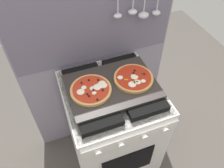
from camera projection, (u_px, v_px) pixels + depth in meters
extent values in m
plane|color=#4C4742|center=(112.00, 154.00, 2.02)|extent=(4.00, 4.00, 0.00)
cube|color=gray|center=(96.00, 67.00, 1.67)|extent=(1.10, 0.03, 1.55)
cube|color=slate|center=(94.00, 24.00, 1.39)|extent=(1.08, 0.00, 0.56)
cylinder|color=silver|center=(118.00, 0.00, 1.30)|extent=(0.01, 0.01, 0.17)
ellipsoid|color=silver|center=(118.00, 16.00, 1.37)|extent=(0.05, 0.04, 0.03)
ellipsoid|color=silver|center=(133.00, 12.00, 1.39)|extent=(0.06, 0.05, 0.03)
ellipsoid|color=silver|center=(143.00, 15.00, 1.43)|extent=(0.07, 0.06, 0.04)
ellipsoid|color=silver|center=(156.00, 13.00, 1.46)|extent=(0.06, 0.05, 0.03)
cube|color=white|center=(112.00, 128.00, 1.71)|extent=(0.60, 0.60, 0.86)
cube|color=black|center=(112.00, 92.00, 1.40)|extent=(0.59, 0.59, 0.01)
cube|color=black|center=(90.00, 95.00, 1.35)|extent=(0.24, 0.51, 0.04)
cube|color=black|center=(133.00, 83.00, 1.41)|extent=(0.24, 0.51, 0.04)
cube|color=white|center=(132.00, 138.00, 1.24)|extent=(0.58, 0.02, 0.07)
cylinder|color=silver|center=(98.00, 153.00, 1.18)|extent=(0.04, 0.02, 0.04)
cylinder|color=silver|center=(121.00, 145.00, 1.21)|extent=(0.04, 0.02, 0.04)
cylinder|color=silver|center=(145.00, 137.00, 1.24)|extent=(0.04, 0.02, 0.04)
cylinder|color=silver|center=(165.00, 130.00, 1.27)|extent=(0.04, 0.02, 0.04)
cube|color=black|center=(128.00, 164.00, 1.50)|extent=(0.36, 0.01, 0.28)
cube|color=#2D2826|center=(112.00, 86.00, 1.36)|extent=(0.54, 0.38, 0.02)
cylinder|color=tan|center=(91.00, 90.00, 1.31)|extent=(0.24, 0.24, 0.02)
cylinder|color=#B72D19|center=(91.00, 89.00, 1.30)|extent=(0.21, 0.21, 0.00)
ellipsoid|color=#F4EACC|center=(81.00, 92.00, 1.28)|extent=(0.05, 0.05, 0.01)
ellipsoid|color=#F4EACC|center=(84.00, 87.00, 1.30)|extent=(0.03, 0.03, 0.01)
ellipsoid|color=#F4EACC|center=(97.00, 88.00, 1.30)|extent=(0.04, 0.04, 0.01)
ellipsoid|color=#F4EACC|center=(100.00, 86.00, 1.31)|extent=(0.05, 0.05, 0.01)
ellipsoid|color=#F4EACC|center=(97.00, 87.00, 1.31)|extent=(0.04, 0.04, 0.01)
ellipsoid|color=#F4EACC|center=(92.00, 88.00, 1.30)|extent=(0.03, 0.03, 0.01)
ellipsoid|color=#F4EACC|center=(104.00, 85.00, 1.32)|extent=(0.04, 0.05, 0.01)
ellipsoid|color=#F4EACC|center=(102.00, 83.00, 1.33)|extent=(0.04, 0.04, 0.01)
ellipsoid|color=#F4EACC|center=(94.00, 93.00, 1.28)|extent=(0.03, 0.02, 0.01)
sphere|color=black|center=(89.00, 80.00, 1.34)|extent=(0.01, 0.01, 0.01)
sphere|color=black|center=(87.00, 94.00, 1.27)|extent=(0.01, 0.01, 0.01)
sphere|color=black|center=(97.00, 99.00, 1.24)|extent=(0.01, 0.01, 0.01)
sphere|color=black|center=(98.00, 80.00, 1.34)|extent=(0.01, 0.01, 0.01)
sphere|color=black|center=(103.00, 90.00, 1.29)|extent=(0.01, 0.01, 0.01)
sphere|color=black|center=(81.00, 83.00, 1.33)|extent=(0.01, 0.01, 0.01)
sphere|color=black|center=(93.00, 90.00, 1.29)|extent=(0.01, 0.01, 0.01)
sphere|color=black|center=(89.00, 96.00, 1.26)|extent=(0.01, 0.01, 0.01)
cylinder|color=tan|center=(134.00, 78.00, 1.38)|extent=(0.24, 0.24, 0.02)
cylinder|color=#AD2614|center=(134.00, 77.00, 1.37)|extent=(0.21, 0.21, 0.00)
ellipsoid|color=#F4EACC|center=(133.00, 78.00, 1.36)|extent=(0.03, 0.02, 0.01)
ellipsoid|color=#F4EACC|center=(135.00, 77.00, 1.36)|extent=(0.04, 0.04, 0.01)
ellipsoid|color=#F4EACC|center=(120.00, 77.00, 1.36)|extent=(0.04, 0.03, 0.01)
ellipsoid|color=#F4EACC|center=(134.00, 77.00, 1.37)|extent=(0.04, 0.04, 0.01)
ellipsoid|color=#F4EACC|center=(132.00, 84.00, 1.32)|extent=(0.05, 0.05, 0.01)
ellipsoid|color=#F4EACC|center=(138.00, 82.00, 1.33)|extent=(0.04, 0.04, 0.01)
ellipsoid|color=#F4EACC|center=(143.00, 81.00, 1.34)|extent=(0.03, 0.03, 0.01)
cube|color=red|center=(144.00, 73.00, 1.39)|extent=(0.02, 0.03, 0.00)
sphere|color=black|center=(137.00, 82.00, 1.33)|extent=(0.01, 0.01, 0.01)
sphere|color=black|center=(135.00, 70.00, 1.40)|extent=(0.01, 0.01, 0.01)
sphere|color=black|center=(134.00, 73.00, 1.38)|extent=(0.01, 0.01, 0.01)
cube|color=#19721E|center=(143.00, 73.00, 1.39)|extent=(0.02, 0.02, 0.00)
cube|color=gold|center=(135.00, 80.00, 1.35)|extent=(0.03, 0.02, 0.00)
cube|color=gold|center=(126.00, 80.00, 1.35)|extent=(0.03, 0.02, 0.00)
sphere|color=black|center=(135.00, 83.00, 1.33)|extent=(0.01, 0.01, 0.01)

